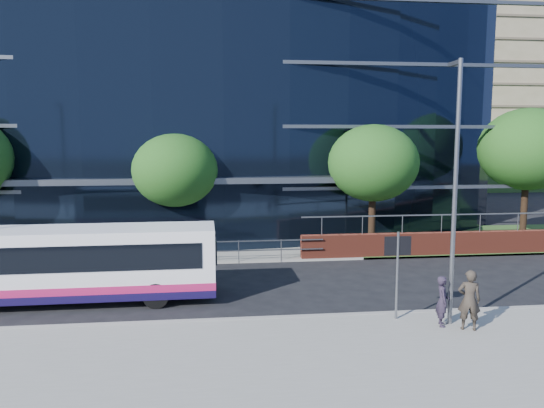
{
  "coord_description": "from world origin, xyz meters",
  "views": [
    {
      "loc": [
        -1.31,
        -17.22,
        5.89
      ],
      "look_at": [
        1.68,
        8.0,
        2.65
      ],
      "focal_mm": 35.0,
      "sensor_mm": 36.0,
      "label": 1
    }
  ],
  "objects": [
    {
      "name": "ground",
      "position": [
        0.0,
        0.0,
        0.0
      ],
      "size": [
        200.0,
        200.0,
        0.0
      ],
      "primitive_type": "plane",
      "color": "black",
      "rests_on": "ground"
    },
    {
      "name": "pavement_near",
      "position": [
        0.0,
        -5.0,
        0.07
      ],
      "size": [
        80.0,
        8.0,
        0.15
      ],
      "primitive_type": "cube",
      "color": "gray",
      "rests_on": "ground"
    },
    {
      "name": "kerb",
      "position": [
        0.0,
        -1.0,
        0.08
      ],
      "size": [
        80.0,
        0.25,
        0.16
      ],
      "primitive_type": "cube",
      "color": "gray",
      "rests_on": "ground"
    },
    {
      "name": "yellow_line_outer",
      "position": [
        0.0,
        -0.8,
        0.01
      ],
      "size": [
        80.0,
        0.08,
        0.01
      ],
      "primitive_type": "cube",
      "color": "gold",
      "rests_on": "ground"
    },
    {
      "name": "yellow_line_inner",
      "position": [
        0.0,
        -0.65,
        0.01
      ],
      "size": [
        80.0,
        0.08,
        0.01
      ],
      "primitive_type": "cube",
      "color": "gold",
      "rests_on": "ground"
    },
    {
      "name": "far_forecourt",
      "position": [
        -6.0,
        11.0,
        0.05
      ],
      "size": [
        50.0,
        8.0,
        0.1
      ],
      "primitive_type": "cube",
      "color": "gray",
      "rests_on": "ground"
    },
    {
      "name": "glass_office",
      "position": [
        -4.0,
        20.85,
        8.0
      ],
      "size": [
        44.0,
        23.1,
        16.0
      ],
      "color": "black",
      "rests_on": "ground"
    },
    {
      "name": "guard_railings",
      "position": [
        -8.0,
        7.0,
        0.82
      ],
      "size": [
        24.0,
        0.05,
        1.1
      ],
      "color": "slate",
      "rests_on": "ground"
    },
    {
      "name": "apartment_block",
      "position": [
        32.0,
        57.21,
        11.11
      ],
      "size": [
        60.0,
        42.0,
        30.0
      ],
      "color": "#2D511E",
      "rests_on": "ground"
    },
    {
      "name": "street_sign",
      "position": [
        4.5,
        -1.59,
        2.15
      ],
      "size": [
        0.85,
        0.09,
        2.8
      ],
      "color": "slate",
      "rests_on": "pavement_near"
    },
    {
      "name": "tree_far_b",
      "position": [
        -3.0,
        9.5,
        4.21
      ],
      "size": [
        4.29,
        4.29,
        6.05
      ],
      "color": "black",
      "rests_on": "ground"
    },
    {
      "name": "tree_far_c",
      "position": [
        7.0,
        9.0,
        4.54
      ],
      "size": [
        4.62,
        4.62,
        6.51
      ],
      "color": "black",
      "rests_on": "ground"
    },
    {
      "name": "tree_far_d",
      "position": [
        16.0,
        10.0,
        5.19
      ],
      "size": [
        5.28,
        5.28,
        7.44
      ],
      "color": "black",
      "rests_on": "ground"
    },
    {
      "name": "tree_dist_e",
      "position": [
        24.0,
        40.0,
        4.54
      ],
      "size": [
        4.62,
        4.62,
        6.51
      ],
      "color": "black",
      "rests_on": "ground"
    },
    {
      "name": "streetlight_east",
      "position": [
        6.0,
        -2.17,
        4.44
      ],
      "size": [
        0.15,
        0.77,
        8.0
      ],
      "color": "slate",
      "rests_on": "pavement_near"
    },
    {
      "name": "city_bus",
      "position": [
        -5.99,
        1.8,
        1.42
      ],
      "size": [
        9.95,
        2.38,
        2.68
      ],
      "rotation": [
        0.0,
        0.0,
        0.01
      ],
      "color": "white",
      "rests_on": "ground"
    },
    {
      "name": "pedestrian",
      "position": [
        5.67,
        -2.35,
        0.92
      ],
      "size": [
        0.49,
        0.64,
        1.55
      ],
      "primitive_type": "imported",
      "rotation": [
        0.0,
        0.0,
        1.33
      ],
      "color": "#282031",
      "rests_on": "pavement_near"
    },
    {
      "name": "pedestrian_b",
      "position": [
        6.32,
        -2.76,
        1.06
      ],
      "size": [
        0.77,
        0.63,
        1.83
      ],
      "primitive_type": "imported",
      "rotation": [
        0.0,
        0.0,
        2.82
      ],
      "color": "#342C24",
      "rests_on": "pavement_near"
    }
  ]
}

